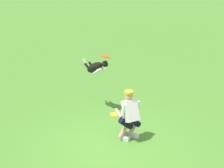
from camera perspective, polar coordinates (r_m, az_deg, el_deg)
name	(u,v)px	position (r m, az deg, el deg)	size (l,w,h in m)	color
ground_plane	(108,147)	(9.12, -0.58, -9.74)	(60.00, 60.00, 0.00)	#4D862D
person	(130,114)	(9.14, 2.78, -4.70)	(0.71, 0.63, 1.29)	silver
dog	(96,67)	(10.54, -2.53, 2.61)	(1.07, 0.45, 0.60)	black
frisbee_flying	(106,56)	(10.13, -1.01, 4.32)	(0.27, 0.27, 0.02)	#DE4C14
frisbee_held	(115,115)	(9.31, 0.53, -4.78)	(0.27, 0.27, 0.02)	yellow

